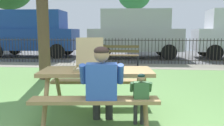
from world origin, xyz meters
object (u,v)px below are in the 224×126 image
object	(u,v)px
pizza_box_open	(89,62)
child_at_table	(140,95)
parked_car_left	(135,33)
picnic_table_foreground	(97,80)
park_bench_center	(118,56)
parked_car_far_left	(33,33)
adult_at_table	(102,83)

from	to	relation	value
pizza_box_open	child_at_table	distance (m)	1.04
child_at_table	parked_car_left	distance (m)	8.72
child_at_table	parked_car_left	size ratio (longest dim) A/B	0.17
picnic_table_foreground	child_at_table	xyz separation A→B (m)	(0.70, -0.46, -0.10)
child_at_table	picnic_table_foreground	bearing A→B (deg)	146.50
park_bench_center	parked_car_far_left	bearing A→B (deg)	147.95
child_at_table	adult_at_table	bearing A→B (deg)	-177.42
park_bench_center	parked_car_far_left	size ratio (longest dim) A/B	0.34
park_bench_center	pizza_box_open	bearing A→B (deg)	-91.67
child_at_table	parked_car_far_left	size ratio (longest dim) A/B	0.17
pizza_box_open	picnic_table_foreground	bearing A→B (deg)	-14.65
adult_at_table	parked_car_left	size ratio (longest dim) A/B	0.25
picnic_table_foreground	child_at_table	distance (m)	0.85
child_at_table	parked_car_left	world-z (taller)	parked_car_left
adult_at_table	parked_car_left	xyz separation A→B (m)	(0.53, 8.71, 0.65)
parked_car_far_left	parked_car_left	xyz separation A→B (m)	(5.49, 0.00, 0.00)
parked_car_left	child_at_table	bearing A→B (deg)	-89.86
parked_car_far_left	adult_at_table	bearing A→B (deg)	-60.31
child_at_table	park_bench_center	bearing A→B (deg)	96.82
picnic_table_foreground	adult_at_table	size ratio (longest dim) A/B	1.63
adult_at_table	parked_car_far_left	bearing A→B (deg)	119.69
pizza_box_open	adult_at_table	size ratio (longest dim) A/B	0.48
adult_at_table	parked_car_left	distance (m)	8.75
parked_car_far_left	parked_car_left	distance (m)	5.49
parked_car_far_left	picnic_table_foreground	bearing A→B (deg)	-59.66
pizza_box_open	child_at_table	xyz separation A→B (m)	(0.83, -0.50, -0.39)
picnic_table_foreground	parked_car_left	world-z (taller)	parked_car_left
picnic_table_foreground	parked_car_far_left	xyz separation A→B (m)	(-4.81, 8.22, 0.71)
picnic_table_foreground	park_bench_center	bearing A→B (deg)	89.74
adult_at_table	picnic_table_foreground	bearing A→B (deg)	107.35
parked_car_far_left	parked_car_left	bearing A→B (deg)	0.00
picnic_table_foreground	adult_at_table	bearing A→B (deg)	-72.65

